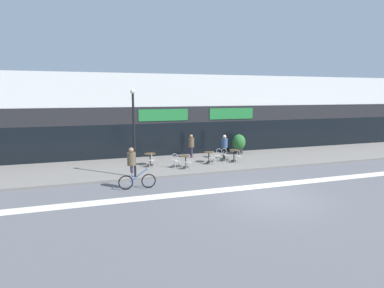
{
  "coord_description": "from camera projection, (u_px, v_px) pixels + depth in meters",
  "views": [
    {
      "loc": [
        -7.21,
        -11.34,
        4.6
      ],
      "look_at": [
        -1.85,
        5.77,
        1.62
      ],
      "focal_mm": 28.0,
      "sensor_mm": 36.0,
      "label": 1
    }
  ],
  "objects": [
    {
      "name": "ground_plane",
      "position": [
        269.0,
        197.0,
        13.56
      ],
      "size": [
        120.0,
        120.0,
        0.0
      ],
      "primitive_type": "plane",
      "color": "#5B5B60"
    },
    {
      "name": "sidewalk_slab",
      "position": [
        211.0,
        162.0,
        20.37
      ],
      "size": [
        40.0,
        5.5,
        0.12
      ],
      "primitive_type": "cube",
      "color": "slate",
      "rests_on": "ground"
    },
    {
      "name": "storefront_facade",
      "position": [
        191.0,
        114.0,
        24.33
      ],
      "size": [
        40.0,
        4.06,
        6.05
      ],
      "color": "silver",
      "rests_on": "ground"
    },
    {
      "name": "bike_lane_stripe",
      "position": [
        252.0,
        187.0,
        15.02
      ],
      "size": [
        36.0,
        0.7,
        0.01
      ],
      "primitive_type": "cube",
      "color": "silver",
      "rests_on": "ground"
    },
    {
      "name": "bistro_table_0",
      "position": [
        150.0,
        157.0,
        19.07
      ],
      "size": [
        0.74,
        0.74,
        0.76
      ],
      "color": "black",
      "rests_on": "sidewalk_slab"
    },
    {
      "name": "bistro_table_1",
      "position": [
        186.0,
        159.0,
        18.56
      ],
      "size": [
        0.65,
        0.65,
        0.72
      ],
      "color": "black",
      "rests_on": "sidewalk_slab"
    },
    {
      "name": "bistro_table_2",
      "position": [
        209.0,
        155.0,
        19.83
      ],
      "size": [
        0.63,
        0.63,
        0.71
      ],
      "color": "black",
      "rests_on": "sidewalk_slab"
    },
    {
      "name": "bistro_table_3",
      "position": [
        234.0,
        153.0,
        20.31
      ],
      "size": [
        0.67,
        0.67,
        0.76
      ],
      "color": "black",
      "rests_on": "sidewalk_slab"
    },
    {
      "name": "cafe_chair_0_near",
      "position": [
        152.0,
        159.0,
        18.49
      ],
      "size": [
        0.44,
        0.59,
        0.9
      ],
      "rotation": [
        0.0,
        0.0,
        1.47
      ],
      "color": "#B7B2AD",
      "rests_on": "sidewalk_slab"
    },
    {
      "name": "cafe_chair_1_near",
      "position": [
        189.0,
        161.0,
        17.97
      ],
      "size": [
        0.4,
        0.57,
        0.9
      ],
      "rotation": [
        0.0,
        0.0,
        1.57
      ],
      "color": "#B7B2AD",
      "rests_on": "sidewalk_slab"
    },
    {
      "name": "cafe_chair_1_side",
      "position": [
        176.0,
        160.0,
        18.37
      ],
      "size": [
        0.58,
        0.4,
        0.9
      ],
      "rotation": [
        0.0,
        0.0,
        -0.01
      ],
      "color": "#B7B2AD",
      "rests_on": "sidewalk_slab"
    },
    {
      "name": "cafe_chair_2_near",
      "position": [
        212.0,
        157.0,
        19.24
      ],
      "size": [
        0.4,
        0.58,
        0.9
      ],
      "rotation": [
        0.0,
        0.0,
        1.58
      ],
      "color": "#B7B2AD",
      "rests_on": "sidewalk_slab"
    },
    {
      "name": "cafe_chair_2_side",
      "position": [
        218.0,
        154.0,
        20.02
      ],
      "size": [
        0.58,
        0.4,
        0.9
      ],
      "rotation": [
        0.0,
        0.0,
        3.15
      ],
      "color": "#B7B2AD",
      "rests_on": "sidewalk_slab"
    },
    {
      "name": "cafe_chair_3_near",
      "position": [
        238.0,
        155.0,
        19.73
      ],
      "size": [
        0.43,
        0.59,
        0.9
      ],
      "rotation": [
        0.0,
        0.0,
        1.5
      ],
      "color": "#B7B2AD",
      "rests_on": "sidewalk_slab"
    },
    {
      "name": "cafe_chair_3_side",
      "position": [
        225.0,
        154.0,
        20.14
      ],
      "size": [
        0.59,
        0.43,
        0.9
      ],
      "rotation": [
        0.0,
        0.0,
        -0.07
      ],
      "color": "#B7B2AD",
      "rests_on": "sidewalk_slab"
    },
    {
      "name": "planter_pot",
      "position": [
        239.0,
        143.0,
        22.74
      ],
      "size": [
        1.0,
        1.0,
        1.48
      ],
      "color": "#232326",
      "rests_on": "sidewalk_slab"
    },
    {
      "name": "lamp_post",
      "position": [
        134.0,
        127.0,
        16.01
      ],
      "size": [
        0.26,
        0.26,
        4.76
      ],
      "color": "black",
      "rests_on": "sidewalk_slab"
    },
    {
      "name": "cyclist_0",
      "position": [
        133.0,
        166.0,
        14.52
      ],
      "size": [
        1.83,
        0.49,
        2.08
      ],
      "rotation": [
        0.0,
        0.0,
        -0.04
      ],
      "color": "black",
      "rests_on": "ground"
    },
    {
      "name": "pedestrian_near_end",
      "position": [
        191.0,
        144.0,
        21.35
      ],
      "size": [
        0.47,
        0.47,
        1.66
      ],
      "rotation": [
        0.0,
        0.0,
        3.26
      ],
      "color": "#382D47",
      "rests_on": "sidewalk_slab"
    },
    {
      "name": "pedestrian_far_end",
      "position": [
        224.0,
        145.0,
        20.95
      ],
      "size": [
        0.44,
        0.44,
        1.69
      ],
      "rotation": [
        0.0,
        0.0,
        -0.02
      ],
      "color": "black",
      "rests_on": "sidewalk_slab"
    }
  ]
}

